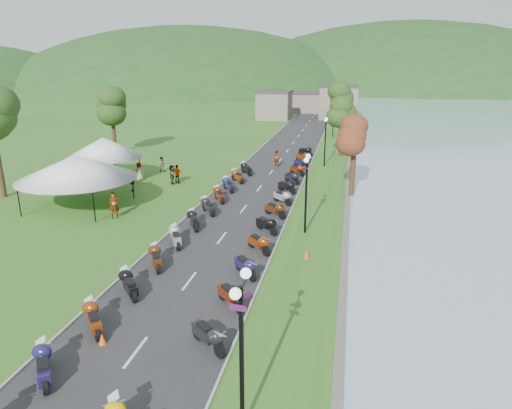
# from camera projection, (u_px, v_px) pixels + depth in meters

# --- Properties ---
(road) EXTENTS (7.00, 120.00, 0.02)m
(road) POSITION_uv_depth(u_px,v_px,m) (280.00, 160.00, 50.97)
(road) COLOR #2F2F32
(road) RESTS_ON ground
(hills_backdrop) EXTENTS (360.00, 120.00, 76.00)m
(hills_backdrop) POSITION_uv_depth(u_px,v_px,m) (336.00, 87.00, 200.48)
(hills_backdrop) COLOR #285621
(hills_backdrop) RESTS_ON ground
(far_building) EXTENTS (18.00, 16.00, 5.00)m
(far_building) POSITION_uv_depth(u_px,v_px,m) (304.00, 103.00, 92.65)
(far_building) COLOR gray
(far_building) RESTS_ON ground
(moto_row_left) EXTENTS (2.60, 39.39, 1.10)m
(moto_row_left) POSITION_uv_depth(u_px,v_px,m) (176.00, 237.00, 27.17)
(moto_row_left) COLOR #331411
(moto_row_left) RESTS_ON ground
(moto_row_right) EXTENTS (2.60, 40.70, 1.10)m
(moto_row_right) POSITION_uv_depth(u_px,v_px,m) (282.00, 197.00, 35.34)
(moto_row_right) COLOR #331411
(moto_row_right) RESTS_ON ground
(streetlamp_near) EXTENTS (1.40, 1.40, 5.00)m
(streetlamp_near) POSITION_uv_depth(u_px,v_px,m) (242.00, 359.00, 12.92)
(streetlamp_near) COLOR black
(streetlamp_near) RESTS_ON ground
(vendor_tent_main) EXTENTS (5.83, 5.83, 4.00)m
(vendor_tent_main) POSITION_uv_depth(u_px,v_px,m) (78.00, 181.00, 34.11)
(vendor_tent_main) COLOR white
(vendor_tent_main) RESTS_ON ground
(vendor_tent_side) EXTENTS (4.59, 4.59, 4.00)m
(vendor_tent_side) POSITION_uv_depth(u_px,v_px,m) (105.00, 159.00, 41.90)
(vendor_tent_side) COLOR white
(vendor_tent_side) RESTS_ON ground
(tree_lakeside) EXTENTS (2.68, 2.68, 7.44)m
(tree_lakeside) POSITION_uv_depth(u_px,v_px,m) (354.00, 151.00, 36.63)
(tree_lakeside) COLOR #32541D
(tree_lakeside) RESTS_ON ground
(pedestrian_a) EXTENTS (0.86, 0.80, 1.91)m
(pedestrian_a) POSITION_uv_depth(u_px,v_px,m) (115.00, 218.00, 32.21)
(pedestrian_a) COLOR slate
(pedestrian_a) RESTS_ON ground
(pedestrian_b) EXTENTS (0.79, 0.50, 1.52)m
(pedestrian_b) POSITION_uv_depth(u_px,v_px,m) (162.00, 172.00, 45.83)
(pedestrian_b) COLOR slate
(pedestrian_b) RESTS_ON ground
(pedestrian_c) EXTENTS (1.12, 1.26, 1.86)m
(pedestrian_c) POSITION_uv_depth(u_px,v_px,m) (132.00, 191.00, 38.92)
(pedestrian_c) COLOR slate
(pedestrian_c) RESTS_ON ground
(traffic_cone_near) EXTENTS (0.30, 0.30, 0.48)m
(traffic_cone_near) POSITION_uv_depth(u_px,v_px,m) (102.00, 339.00, 17.76)
(traffic_cone_near) COLOR #F2590C
(traffic_cone_near) RESTS_ON ground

